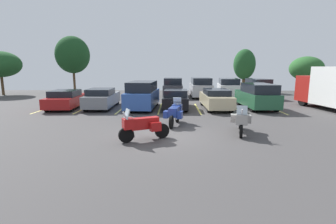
# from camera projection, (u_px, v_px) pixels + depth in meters

# --- Properties ---
(ground) EXTENTS (44.00, 44.00, 0.10)m
(ground) POSITION_uv_depth(u_px,v_px,m) (164.00, 137.00, 11.23)
(ground) COLOR #423F3F
(motorcycle_touring) EXTENTS (2.04, 1.24, 1.38)m
(motorcycle_touring) POSITION_uv_depth(u_px,v_px,m) (143.00, 126.00, 10.34)
(motorcycle_touring) COLOR black
(motorcycle_touring) RESTS_ON ground
(motorcycle_second) EXTENTS (1.04, 2.23, 1.40)m
(motorcycle_second) POSITION_uv_depth(u_px,v_px,m) (241.00, 119.00, 11.43)
(motorcycle_second) COLOR black
(motorcycle_second) RESTS_ON ground
(motorcycle_third) EXTENTS (1.03, 2.17, 1.38)m
(motorcycle_third) POSITION_uv_depth(u_px,v_px,m) (175.00, 113.00, 13.22)
(motorcycle_third) COLOR black
(motorcycle_third) RESTS_ON ground
(parking_stripes) EXTENTS (16.76, 4.84, 0.01)m
(parking_stripes) POSITION_uv_depth(u_px,v_px,m) (160.00, 108.00, 18.52)
(parking_stripes) COLOR #EAE066
(parking_stripes) RESTS_ON ground
(car_red) EXTENTS (2.18, 4.52, 1.35)m
(car_red) POSITION_uv_depth(u_px,v_px,m) (66.00, 99.00, 18.53)
(car_red) COLOR maroon
(car_red) RESTS_ON ground
(car_grey) EXTENTS (1.93, 4.73, 1.47)m
(car_grey) POSITION_uv_depth(u_px,v_px,m) (102.00, 98.00, 18.67)
(car_grey) COLOR slate
(car_grey) RESTS_ON ground
(car_blue) EXTENTS (2.19, 4.89, 1.98)m
(car_blue) POSITION_uv_depth(u_px,v_px,m) (143.00, 95.00, 18.34)
(car_blue) COLOR #2D519E
(car_blue) RESTS_ON ground
(car_black) EXTENTS (1.89, 4.32, 1.41)m
(car_black) POSITION_uv_depth(u_px,v_px,m) (176.00, 99.00, 18.37)
(car_black) COLOR black
(car_black) RESTS_ON ground
(car_champagne) EXTENTS (1.88, 4.81, 1.44)m
(car_champagne) POSITION_uv_depth(u_px,v_px,m) (216.00, 99.00, 18.34)
(car_champagne) COLOR #C1B289
(car_champagne) RESTS_ON ground
(car_green) EXTENTS (2.10, 4.67, 1.84)m
(car_green) POSITION_uv_depth(u_px,v_px,m) (257.00, 96.00, 18.37)
(car_green) COLOR #235638
(car_green) RESTS_ON ground
(car_far_charcoal) EXTENTS (1.95, 4.57, 1.94)m
(car_far_charcoal) POSITION_uv_depth(u_px,v_px,m) (173.00, 88.00, 25.53)
(car_far_charcoal) COLOR #38383D
(car_far_charcoal) RESTS_ON ground
(car_far_silver) EXTENTS (1.97, 4.56, 1.97)m
(car_far_silver) POSITION_uv_depth(u_px,v_px,m) (201.00, 88.00, 25.25)
(car_far_silver) COLOR #B7B7BC
(car_far_silver) RESTS_ON ground
(car_far_white) EXTENTS (2.33, 4.57, 1.90)m
(car_far_white) POSITION_uv_depth(u_px,v_px,m) (228.00, 88.00, 25.12)
(car_far_white) COLOR white
(car_far_white) RESTS_ON ground
(car_far_tan) EXTENTS (2.08, 4.96, 1.89)m
(car_far_tan) POSITION_uv_depth(u_px,v_px,m) (257.00, 88.00, 25.03)
(car_far_tan) COLOR tan
(car_far_tan) RESTS_ON ground
(tree_left) EXTENTS (4.00, 4.00, 6.63)m
(tree_left) POSITION_uv_depth(u_px,v_px,m) (73.00, 55.00, 30.03)
(tree_left) COLOR #4C3823
(tree_left) RESTS_ON ground
(tree_rear) EXTENTS (2.64, 2.64, 5.17)m
(tree_rear) POSITION_uv_depth(u_px,v_px,m) (244.00, 64.00, 30.88)
(tree_rear) COLOR #4C3823
(tree_rear) RESTS_ON ground
(tree_center_left) EXTENTS (4.24, 4.24, 4.69)m
(tree_center_left) POSITION_uv_depth(u_px,v_px,m) (0.00, 64.00, 26.95)
(tree_center_left) COLOR #4C3823
(tree_center_left) RESTS_ON ground
(tree_right) EXTENTS (3.88, 3.88, 4.28)m
(tree_right) POSITION_uv_depth(u_px,v_px,m) (306.00, 68.00, 30.32)
(tree_right) COLOR #4C3823
(tree_right) RESTS_ON ground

